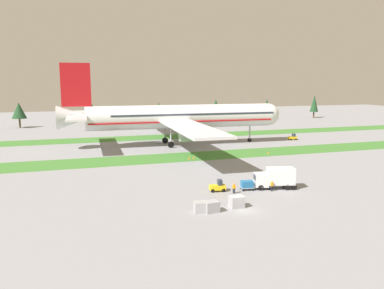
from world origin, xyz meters
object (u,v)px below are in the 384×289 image
object	(u,v)px
cargo_dolly_lead	(247,185)
ground_crew_loader	(234,188)
cargo_dolly_second	(264,184)
pushback_tractor	(293,137)
catering_truck	(275,177)
taxiway_marker_2	(268,153)
taxiway_marker_0	(194,157)
ground_crew_marshaller	(272,186)
uld_container_0	(201,207)
uld_container_2	(236,202)
airliner	(176,117)
baggage_tug	(218,187)
uld_container_1	(211,207)
taxiway_marker_1	(189,158)

from	to	relation	value
cargo_dolly_lead	ground_crew_loader	bearing A→B (deg)	120.60
cargo_dolly_second	pushback_tractor	size ratio (longest dim) A/B	0.90
catering_truck	taxiway_marker_2	distance (m)	32.16
taxiway_marker_0	catering_truck	bearing A→B (deg)	-79.53
taxiway_marker_0	taxiway_marker_2	world-z (taller)	taxiway_marker_0
ground_crew_marshaller	taxiway_marker_0	world-z (taller)	ground_crew_marshaller
taxiway_marker_2	catering_truck	bearing A→B (deg)	-116.72
uld_container_0	catering_truck	bearing A→B (deg)	25.61
cargo_dolly_second	uld_container_2	world-z (taller)	uld_container_2
airliner	taxiway_marker_2	world-z (taller)	airliner
baggage_tug	cargo_dolly_lead	size ratio (longest dim) A/B	1.16
cargo_dolly_second	uld_container_0	size ratio (longest dim) A/B	1.19
catering_truck	ground_crew_marshaller	xyz separation A→B (m)	(-1.27, -1.20, -1.01)
catering_truck	uld_container_0	xyz separation A→B (m)	(-15.82, -7.58, -1.20)
cargo_dolly_lead	pushback_tractor	distance (m)	59.96
taxiway_marker_0	uld_container_1	bearing A→B (deg)	-104.19
ground_crew_loader	taxiway_marker_0	size ratio (longest dim) A/B	2.51
baggage_tug	cargo_dolly_lead	bearing A→B (deg)	-90.00
uld_container_1	taxiway_marker_1	bearing A→B (deg)	77.55
ground_crew_loader	pushback_tractor	bearing A→B (deg)	96.42
baggage_tug	catering_truck	distance (m)	10.01
pushback_tractor	taxiway_marker_2	xyz separation A→B (m)	(-18.58, -18.48, -0.54)
uld_container_1	pushback_tractor	bearing A→B (deg)	49.22
ground_crew_marshaller	pushback_tractor	bearing A→B (deg)	38.41
pushback_tractor	ground_crew_marshaller	xyz separation A→B (m)	(-34.28, -48.36, 0.13)
catering_truck	airliner	bearing A→B (deg)	19.46
pushback_tractor	ground_crew_marshaller	size ratio (longest dim) A/B	1.52
catering_truck	uld_container_2	bearing A→B (deg)	139.22
cargo_dolly_second	catering_truck	size ratio (longest dim) A/B	0.33
pushback_tractor	ground_crew_loader	distance (m)	62.78
uld_container_0	uld_container_2	size ratio (longest dim) A/B	1.00
taxiway_marker_2	uld_container_0	bearing A→B (deg)	-129.83
airliner	taxiway_marker_0	bearing A→B (deg)	-1.09
cargo_dolly_second	uld_container_0	bearing A→B (deg)	127.45
cargo_dolly_lead	taxiway_marker_1	size ratio (longest dim) A/B	4.03
ground_crew_loader	taxiway_marker_2	world-z (taller)	ground_crew_loader
baggage_tug	ground_crew_loader	bearing A→B (deg)	-125.23
uld_container_2	taxiway_marker_1	bearing A→B (deg)	83.81
cargo_dolly_lead	cargo_dolly_second	xyz separation A→B (m)	(2.87, -0.39, 0.00)
baggage_tug	pushback_tractor	bearing A→B (deg)	-35.37
uld_container_2	taxiway_marker_0	size ratio (longest dim) A/B	2.89
cargo_dolly_second	catering_truck	xyz separation A→B (m)	(2.00, -0.30, 1.03)
taxiway_marker_1	cargo_dolly_lead	bearing A→B (deg)	-86.64
ground_crew_loader	uld_container_1	size ratio (longest dim) A/B	0.87
uld_container_1	baggage_tug	bearing A→B (deg)	63.52
cargo_dolly_second	ground_crew_loader	size ratio (longest dim) A/B	1.37
taxiway_marker_1	catering_truck	bearing A→B (deg)	-77.04
uld_container_0	uld_container_1	xyz separation A→B (m)	(1.38, -0.26, 0.01)
baggage_tug	uld_container_1	size ratio (longest dim) A/B	1.38
uld_container_2	ground_crew_marshaller	bearing A→B (deg)	33.09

